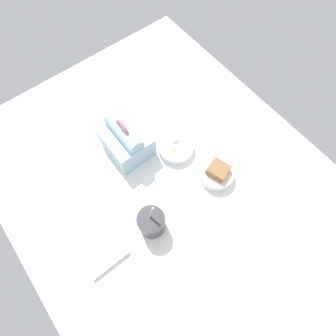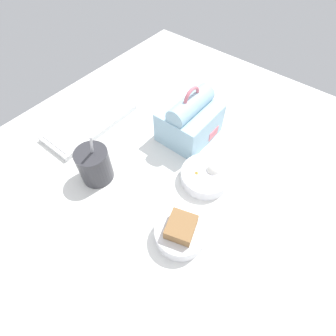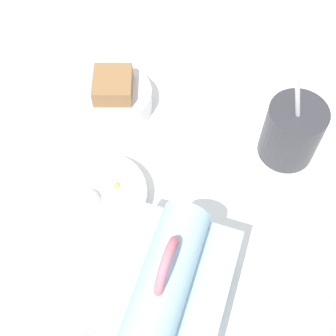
# 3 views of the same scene
# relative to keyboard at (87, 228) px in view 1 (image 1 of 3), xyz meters

# --- Properties ---
(desk_surface) EXTENTS (1.40, 1.10, 0.02)m
(desk_surface) POSITION_rel_keyboard_xyz_m (-0.03, -0.32, -0.02)
(desk_surface) COLOR white
(desk_surface) RESTS_ON ground
(keyboard) EXTENTS (0.31, 0.14, 0.02)m
(keyboard) POSITION_rel_keyboard_xyz_m (0.00, 0.00, 0.00)
(keyboard) COLOR silver
(keyboard) RESTS_ON desk_surface
(lunch_bag) EXTENTS (0.17, 0.15, 0.19)m
(lunch_bag) POSITION_rel_keyboard_xyz_m (0.17, -0.29, 0.06)
(lunch_bag) COLOR #9EC6DB
(lunch_bag) RESTS_ON desk_surface
(soup_cup) EXTENTS (0.09, 0.09, 0.17)m
(soup_cup) POSITION_rel_keyboard_xyz_m (-0.13, -0.18, 0.04)
(soup_cup) COLOR #333338
(soup_cup) RESTS_ON desk_surface
(bento_bowl_sandwich) EXTENTS (0.13, 0.13, 0.07)m
(bento_bowl_sandwich) POSITION_rel_keyboard_xyz_m (-0.13, -0.48, 0.02)
(bento_bowl_sandwich) COLOR silver
(bento_bowl_sandwich) RESTS_ON desk_surface
(bento_bowl_snacks) EXTENTS (0.14, 0.14, 0.06)m
(bento_bowl_snacks) POSITION_rel_keyboard_xyz_m (0.05, -0.43, 0.01)
(bento_bowl_snacks) COLOR silver
(bento_bowl_snacks) RESTS_ON desk_surface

